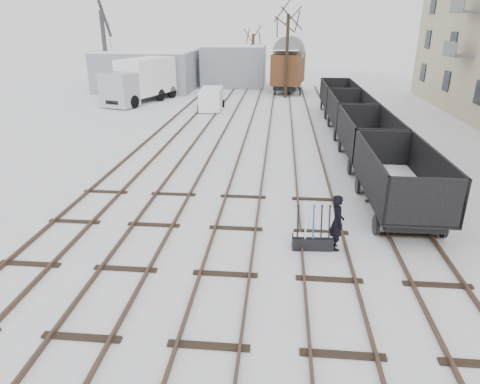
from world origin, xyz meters
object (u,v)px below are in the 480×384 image
object	(u,v)px
freight_wagon_a	(398,189)
box_van_wagon	(288,68)
ground_frame	(312,241)
lorry	(141,80)
panel_van	(211,99)
worker	(337,222)
crane	(108,68)

from	to	relation	value
freight_wagon_a	box_van_wagon	distance (m)	30.69
ground_frame	lorry	world-z (taller)	lorry
ground_frame	lorry	size ratio (longest dim) A/B	0.17
panel_van	worker	bearing A→B (deg)	-74.91
worker	box_van_wagon	world-z (taller)	box_van_wagon
lorry	worker	bearing A→B (deg)	-42.28
freight_wagon_a	ground_frame	bearing A→B (deg)	-136.55
freight_wagon_a	panel_van	size ratio (longest dim) A/B	1.51
worker	freight_wagon_a	bearing A→B (deg)	-48.67
lorry	box_van_wagon	bearing A→B (deg)	46.64
panel_van	box_van_wagon	bearing A→B (deg)	54.28
lorry	crane	xyz separation A→B (m)	(-5.66, 6.68, 0.41)
freight_wagon_a	worker	bearing A→B (deg)	-130.30
box_van_wagon	crane	distance (m)	19.12
ground_frame	box_van_wagon	bearing A→B (deg)	87.95
worker	crane	distance (m)	38.80
freight_wagon_a	box_van_wagon	size ratio (longest dim) A/B	1.00
ground_frame	worker	xyz separation A→B (m)	(0.75, 0.10, 0.65)
panel_van	crane	bearing A→B (deg)	139.13
ground_frame	worker	world-z (taller)	worker
worker	panel_van	bearing A→B (deg)	10.02
box_van_wagon	lorry	world-z (taller)	box_van_wagon
freight_wagon_a	panel_van	world-z (taller)	freight_wagon_a
ground_frame	panel_van	xyz separation A→B (m)	(-7.00, 23.39, 0.63)
worker	panel_van	world-z (taller)	worker
worker	box_van_wagon	xyz separation A→B (m)	(-1.25, 33.51, 1.61)
lorry	panel_van	xyz separation A→B (m)	(6.97, -3.03, -1.06)
freight_wagon_a	crane	world-z (taller)	crane
freight_wagon_a	crane	xyz separation A→B (m)	(-23.00, 29.89, 1.43)
worker	box_van_wagon	size ratio (longest dim) A/B	0.30
lorry	panel_van	size ratio (longest dim) A/B	2.17
ground_frame	lorry	bearing A→B (deg)	114.94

